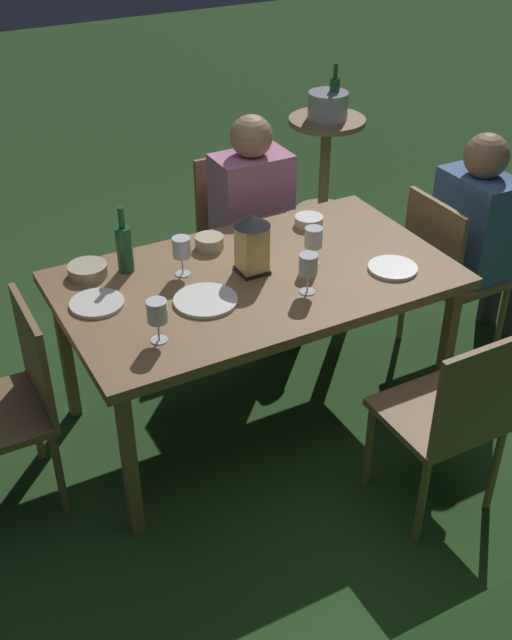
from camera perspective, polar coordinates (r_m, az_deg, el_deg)
ground_plane at (r=3.69m, az=0.00°, el=-6.77°), size 16.00×16.00×0.00m
dining_table at (r=3.28m, az=0.00°, el=2.42°), size 1.63×0.94×0.74m
chair_head_far at (r=3.13m, az=-17.50°, el=-5.63°), size 0.40×0.42×0.87m
chair_head_near at (r=3.93m, az=13.80°, el=3.63°), size 0.40×0.42×0.87m
person_in_blue at (r=3.99m, az=16.24°, el=6.14°), size 0.48×0.38×1.15m
chair_side_left_a at (r=4.20m, az=-1.17°, el=6.64°), size 0.42×0.40×0.87m
person_in_pink at (r=3.98m, az=0.11°, el=7.47°), size 0.38×0.47×1.15m
chair_side_right_a at (r=3.01m, az=14.14°, el=-6.71°), size 0.42×0.40×0.87m
lantern_centerpiece at (r=3.21m, az=-0.27°, el=5.84°), size 0.15×0.15×0.27m
green_bottle_on_table at (r=3.28m, az=-9.59°, el=5.25°), size 0.07×0.07×0.29m
wine_glass_a at (r=3.29m, az=4.23°, el=5.91°), size 0.08×0.08×0.17m
wine_glass_b at (r=2.81m, az=-7.24°, el=0.48°), size 0.08×0.08×0.17m
wine_glass_c at (r=3.22m, az=-5.46°, el=5.17°), size 0.08×0.08×0.17m
wine_glass_d at (r=3.09m, az=3.84°, el=3.92°), size 0.08×0.08×0.17m
plate_a at (r=3.08m, az=-3.70°, el=1.44°), size 0.26×0.26×0.01m
plate_b at (r=3.12m, az=-11.54°, el=1.21°), size 0.21×0.21×0.01m
plate_c at (r=3.34m, az=9.96°, el=3.76°), size 0.21×0.21×0.01m
bowl_olives at (r=3.66m, az=3.88°, el=7.27°), size 0.13×0.13×0.04m
bowl_bread at (r=3.46m, az=-3.42°, el=5.73°), size 0.13×0.13×0.06m
bowl_salad at (r=3.32m, az=-12.19°, el=3.61°), size 0.16×0.16×0.05m
side_table at (r=5.34m, az=5.10°, el=12.14°), size 0.50×0.50×0.68m
ice_bucket at (r=5.23m, az=5.30°, el=15.48°), size 0.26×0.26×0.34m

